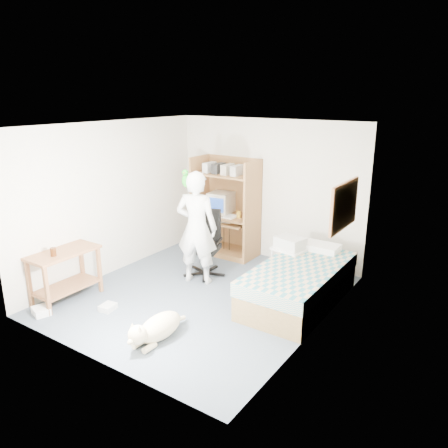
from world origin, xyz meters
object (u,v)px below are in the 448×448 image
side_desk (65,268)px  person (197,228)px  dog (157,328)px  printer_cart (289,260)px  bed (299,284)px  computer_hutch (227,211)px  office_chair (205,252)px

side_desk → person: size_ratio=0.56×
dog → printer_cart: 2.51m
printer_cart → person: bearing=-136.7°
printer_cart → bed: bearing=-39.6°
computer_hutch → side_desk: (-0.85, -2.94, -0.33)m
printer_cart → computer_hutch: bearing=171.4°
side_desk → dog: side_desk is taller
office_chair → person: (0.07, -0.31, 0.51)m
computer_hutch → office_chair: (0.27, -1.05, -0.43)m
computer_hutch → dog: 3.26m
office_chair → dog: 2.12m
bed → side_desk: 3.39m
bed → person: 1.78m
dog → printer_cart: bearing=76.6°
side_desk → bed: bearing=32.5°
bed → dog: bearing=-117.9°
bed → dog: bed is taller
side_desk → printer_cart: size_ratio=1.70×
computer_hutch → bed: computer_hutch is taller
office_chair → person: 0.60m
side_desk → office_chair: office_chair is taller
person → dog: 1.94m
bed → printer_cart: size_ratio=3.43×
computer_hutch → side_desk: computer_hutch is taller
computer_hutch → office_chair: computer_hutch is taller
computer_hutch → side_desk: 3.08m
dog → printer_cart: size_ratio=1.71×
dog → person: bearing=111.6°
computer_hutch → office_chair: 1.17m
computer_hutch → person: bearing=-75.8°
bed → office_chair: office_chair is taller
computer_hutch → printer_cart: 1.75m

